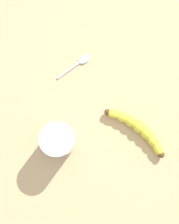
# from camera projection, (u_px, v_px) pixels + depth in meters

# --- Properties ---
(wooden_tabletop) EXTENTS (1.20, 1.20, 0.03)m
(wooden_tabletop) POSITION_uv_depth(u_px,v_px,m) (119.00, 92.00, 0.84)
(wooden_tabletop) COLOR tan
(wooden_tabletop) RESTS_ON ground
(banana) EXTENTS (0.11, 0.18, 0.03)m
(banana) POSITION_uv_depth(u_px,v_px,m) (138.00, 129.00, 0.80)
(banana) COLOR yellow
(banana) RESTS_ON wooden_tabletop
(smoothie_glass) EXTENTS (0.09, 0.09, 0.11)m
(smoothie_glass) POSITION_uv_depth(u_px,v_px,m) (59.00, 140.00, 0.76)
(smoothie_glass) COLOR silver
(smoothie_glass) RESTS_ON wooden_tabletop
(teaspoon) EXTENTS (0.09, 0.09, 0.01)m
(teaspoon) POSITION_uv_depth(u_px,v_px,m) (82.00, 60.00, 0.84)
(teaspoon) COLOR silver
(teaspoon) RESTS_ON wooden_tabletop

